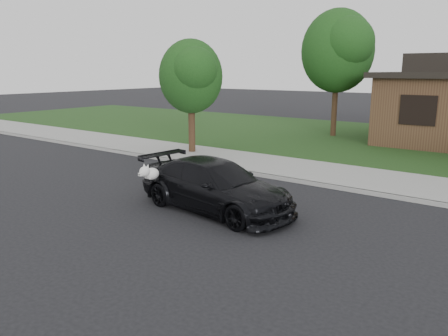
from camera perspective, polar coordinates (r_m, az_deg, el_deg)
The scene contains 7 objects.
ground at distance 10.24m, azimuth 9.07°, elevation -7.32°, with size 120.00×120.00×0.00m, color black.
sidewalk at distance 14.67m, azimuth 18.15°, elevation -1.42°, with size 60.00×3.00×0.12m, color gray.
curb at distance 13.29m, azimuth 16.08°, elevation -2.71°, with size 60.00×0.12×0.12m, color gray.
lawn at distance 22.29m, azimuth 24.75°, elevation 2.71°, with size 60.00×13.00×0.13m, color #193814.
sedan at distance 10.97m, azimuth -1.21°, elevation -2.31°, with size 4.56×2.38×1.27m.
tree_0 at distance 23.18m, azimuth 14.88°, elevation 14.76°, with size 3.78×3.60×6.34m.
tree_2 at distance 18.04m, azimuth -4.24°, elevation 11.99°, with size 2.73×2.60×4.59m.
Camera 1 is at (4.35, -8.59, 3.47)m, focal length 35.00 mm.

